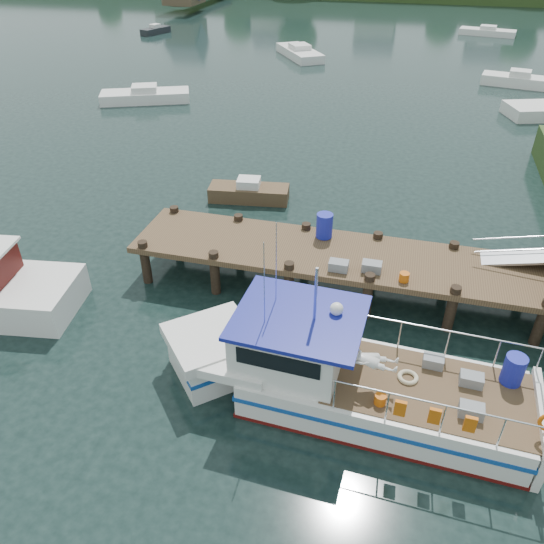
% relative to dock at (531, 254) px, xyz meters
% --- Properties ---
extents(ground_plane, '(160.00, 160.00, 0.00)m').
position_rel_dock_xyz_m(ground_plane, '(-6.51, -0.01, -2.24)').
color(ground_plane, black).
extents(dock, '(16.60, 3.00, 4.78)m').
position_rel_dock_xyz_m(dock, '(0.00, 0.00, 0.00)').
color(dock, '#4E3925').
rests_on(dock, ground).
extents(lobster_boat, '(9.96, 3.26, 4.75)m').
position_rel_dock_xyz_m(lobster_boat, '(-4.88, -4.98, -1.38)').
color(lobster_boat, silver).
rests_on(lobster_boat, ground).
extents(moored_rowboat, '(3.62, 1.66, 1.02)m').
position_rel_dock_xyz_m(moored_rowboat, '(-10.47, 5.67, -1.86)').
color(moored_rowboat, '#4E3925').
rests_on(moored_rowboat, ground).
extents(moored_far, '(5.82, 2.89, 0.95)m').
position_rel_dock_xyz_m(moored_far, '(2.47, 49.32, -1.89)').
color(moored_far, silver).
rests_on(moored_far, ground).
extents(moored_a, '(6.18, 4.14, 1.08)m').
position_rel_dock_xyz_m(moored_a, '(-21.64, 18.24, -1.84)').
color(moored_a, silver).
rests_on(moored_a, ground).
extents(moored_b, '(5.38, 2.65, 1.14)m').
position_rel_dock_xyz_m(moored_b, '(3.29, 28.90, -1.82)').
color(moored_b, silver).
rests_on(moored_b, ground).
extents(moored_d, '(5.40, 6.62, 1.10)m').
position_rel_dock_xyz_m(moored_d, '(-14.43, 34.14, -1.83)').
color(moored_d, silver).
rests_on(moored_d, ground).
extents(moored_e, '(2.24, 3.65, 0.95)m').
position_rel_dock_xyz_m(moored_e, '(-31.68, 41.16, -1.89)').
color(moored_e, black).
rests_on(moored_e, ground).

